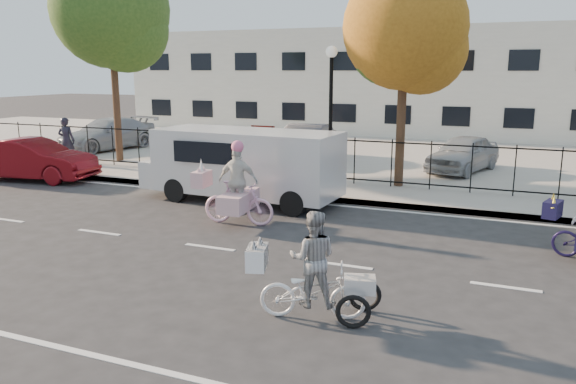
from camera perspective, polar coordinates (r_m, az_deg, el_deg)
The scene contains 20 objects.
ground at distance 12.33m, azimuth -7.94°, elevation -5.60°, with size 120.00×120.00×0.00m, color #333334.
road_markings at distance 12.33m, azimuth -7.94°, elevation -5.58°, with size 60.00×9.52×0.01m, color silver, non-canonical shape.
curb at distance 16.70m, azimuth 0.74°, elevation -0.44°, with size 60.00×0.10×0.15m, color #A8A399.
sidewalk at distance 17.66m, azimuth 1.99°, elevation 0.26°, with size 60.00×2.20×0.15m, color #A8A399.
parking_lot at distance 26.07m, azimuth 8.80°, elevation 4.07°, with size 60.00×15.60×0.15m, color #A8A399.
iron_fence at distance 18.53m, azimuth 3.19°, elevation 3.42°, with size 58.00×0.06×1.50m, color black, non-canonical shape.
building at distance 35.62m, azimuth 12.82°, elevation 10.83°, with size 34.00×10.00×6.00m, color silver.
lamppost at distance 17.78m, azimuth 4.39°, elevation 10.19°, with size 0.36×0.36×4.33m.
street_sign at distance 18.77m, azimuth -2.56°, elevation 5.14°, with size 0.85×0.06×1.80m.
zebra_trike at distance 8.70m, azimuth 2.57°, elevation -8.65°, with size 2.00×1.19×1.71m.
unicorn_bike at distance 13.88m, azimuth -5.20°, elevation -0.17°, with size 2.10×1.47×2.10m.
white_van at distance 16.19m, azimuth -4.54°, elevation 2.99°, with size 5.96×2.31×2.08m.
red_sedan at distance 21.30m, azimuth -24.49°, elevation 3.00°, with size 1.52×4.37×1.44m, color #5F0A10.
pedestrian at distance 23.62m, azimuth -21.59°, elevation 4.89°, with size 0.66×0.43×1.81m, color black.
lot_car_a at distance 27.18m, azimuth -17.92°, elevation 5.62°, with size 1.99×4.90×1.42m, color #9FA2A6.
lot_car_b at distance 22.98m, azimuth -8.33°, elevation 4.76°, with size 2.11×4.57×1.27m, color silver.
lot_car_c at distance 22.84m, azimuth 1.72°, elevation 5.05°, with size 1.52×4.35×1.43m, color #494B51.
lot_car_d at distance 21.25m, azimuth 17.36°, elevation 3.78°, with size 1.55×3.86×1.31m, color #9DA1A4.
tree_west at distance 23.63m, azimuth -17.21°, elevation 16.82°, with size 4.54×4.54×8.32m.
tree_mid at distance 17.93m, azimuth 12.27°, elevation 15.41°, with size 3.75×3.75×6.88m.
Camera 1 is at (5.96, -10.11, 3.78)m, focal length 35.00 mm.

